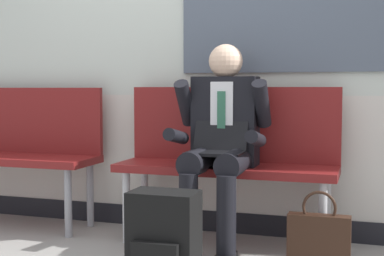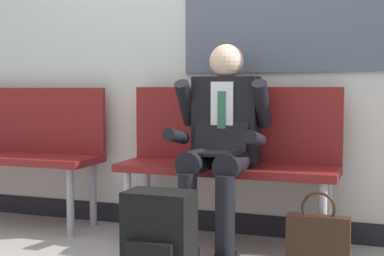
% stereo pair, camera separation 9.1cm
% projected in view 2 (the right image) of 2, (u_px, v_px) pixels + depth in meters
% --- Properties ---
extents(ground_plane, '(18.00, 18.00, 0.00)m').
position_uv_depth(ground_plane, '(168.00, 249.00, 3.36)').
color(ground_plane, gray).
extents(station_wall, '(6.63, 0.16, 2.86)m').
position_uv_depth(station_wall, '(199.00, 25.00, 3.78)').
color(station_wall, beige).
rests_on(station_wall, ground).
extents(bench_with_person, '(1.38, 0.42, 0.99)m').
position_uv_depth(bench_with_person, '(230.00, 152.00, 3.49)').
color(bench_with_person, maroon).
rests_on(bench_with_person, ground).
extents(bench_empty, '(1.39, 0.42, 0.99)m').
position_uv_depth(bench_empty, '(14.00, 143.00, 4.04)').
color(bench_empty, maroon).
rests_on(bench_empty, ground).
extents(person_seated, '(0.57, 0.70, 1.26)m').
position_uv_depth(person_seated, '(220.00, 140.00, 3.29)').
color(person_seated, black).
rests_on(person_seated, ground).
extents(backpack, '(0.31, 0.23, 0.52)m').
position_uv_depth(backpack, '(159.00, 248.00, 2.51)').
color(backpack, black).
rests_on(backpack, ground).
extents(handbag, '(0.34, 0.09, 0.43)m').
position_uv_depth(handbag, '(318.00, 240.00, 2.99)').
color(handbag, '#331E14').
rests_on(handbag, ground).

